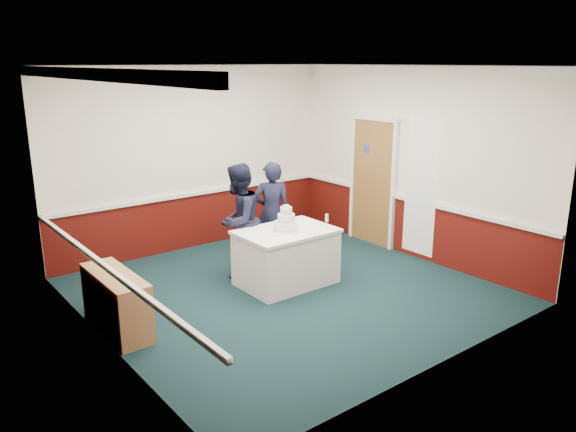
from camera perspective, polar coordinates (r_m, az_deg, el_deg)
ground at (r=7.79m, az=-0.08°, el=-7.58°), size 5.00×5.00×0.00m
room_shell at (r=7.78m, az=-2.41°, el=7.44°), size 5.00×5.00×3.00m
sideboard at (r=6.88m, az=-16.99°, el=-8.38°), size 0.41×1.20×0.70m
cake_table at (r=7.90m, az=-0.18°, el=-4.14°), size 1.32×0.92×0.79m
wedding_cake at (r=7.74m, az=-0.18°, el=-0.66°), size 0.35×0.35×0.36m
cake_knife at (r=7.61m, az=0.56°, el=-1.81°), size 0.09×0.21×0.00m
champagne_flute at (r=7.84m, az=3.96°, el=-0.29°), size 0.05×0.05×0.21m
person_man at (r=8.11m, az=-5.06°, el=-0.49°), size 1.01×0.94×1.66m
person_woman at (r=8.66m, az=-1.67°, el=0.37°), size 0.69×0.62×1.59m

